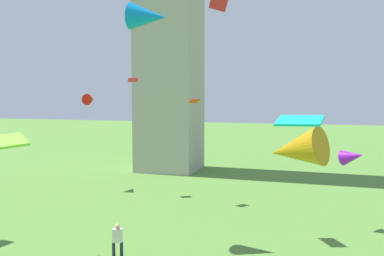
{
  "coord_description": "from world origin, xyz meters",
  "views": [
    {
      "loc": [
        6.53,
        0.34,
        7.9
      ],
      "look_at": [
        0.44,
        20.83,
        6.23
      ],
      "focal_mm": 37.97,
      "sensor_mm": 36.0,
      "label": 1
    }
  ],
  "objects_px": {
    "person_2": "(117,239)",
    "kite_flying_0": "(8,141)",
    "kite_flying_1": "(148,17)",
    "kite_flying_9": "(295,150)",
    "kite_flying_6": "(90,100)",
    "kite_flying_10": "(352,156)",
    "kite_flying_5": "(133,80)",
    "kite_flying_7": "(219,3)",
    "kite_flying_8": "(299,121)",
    "kite_flying_2": "(194,101)"
  },
  "relations": [
    {
      "from": "kite_flying_1",
      "to": "kite_flying_8",
      "type": "xyz_separation_m",
      "value": [
        8.13,
        -7.07,
        -5.01
      ]
    },
    {
      "from": "kite_flying_5",
      "to": "kite_flying_8",
      "type": "xyz_separation_m",
      "value": [
        13.49,
        -16.74,
        -2.1
      ]
    },
    {
      "from": "kite_flying_6",
      "to": "kite_flying_5",
      "type": "bearing_deg",
      "value": 165.28
    },
    {
      "from": "person_2",
      "to": "kite_flying_2",
      "type": "relative_size",
      "value": 1.77
    },
    {
      "from": "kite_flying_1",
      "to": "kite_flying_6",
      "type": "height_order",
      "value": "kite_flying_1"
    },
    {
      "from": "person_2",
      "to": "kite_flying_2",
      "type": "distance_m",
      "value": 13.18
    },
    {
      "from": "kite_flying_0",
      "to": "kite_flying_9",
      "type": "height_order",
      "value": "kite_flying_9"
    },
    {
      "from": "kite_flying_2",
      "to": "kite_flying_10",
      "type": "height_order",
      "value": "kite_flying_2"
    },
    {
      "from": "kite_flying_8",
      "to": "kite_flying_10",
      "type": "height_order",
      "value": "kite_flying_8"
    },
    {
      "from": "kite_flying_6",
      "to": "kite_flying_10",
      "type": "xyz_separation_m",
      "value": [
        20.53,
        -5.52,
        -3.22
      ]
    },
    {
      "from": "kite_flying_0",
      "to": "kite_flying_7",
      "type": "relative_size",
      "value": 1.35
    },
    {
      "from": "kite_flying_6",
      "to": "kite_flying_9",
      "type": "height_order",
      "value": "kite_flying_6"
    },
    {
      "from": "kite_flying_6",
      "to": "kite_flying_8",
      "type": "bearing_deg",
      "value": 130.11
    },
    {
      "from": "kite_flying_10",
      "to": "kite_flying_6",
      "type": "bearing_deg",
      "value": 107.64
    },
    {
      "from": "kite_flying_0",
      "to": "kite_flying_10",
      "type": "height_order",
      "value": "kite_flying_0"
    },
    {
      "from": "kite_flying_1",
      "to": "kite_flying_6",
      "type": "bearing_deg",
      "value": 39.94
    },
    {
      "from": "kite_flying_1",
      "to": "kite_flying_7",
      "type": "relative_size",
      "value": 1.44
    },
    {
      "from": "kite_flying_0",
      "to": "kite_flying_8",
      "type": "distance_m",
      "value": 10.25
    },
    {
      "from": "kite_flying_5",
      "to": "kite_flying_0",
      "type": "bearing_deg",
      "value": -112.06
    },
    {
      "from": "kite_flying_2",
      "to": "kite_flying_8",
      "type": "relative_size",
      "value": 0.63
    },
    {
      "from": "kite_flying_7",
      "to": "kite_flying_5",
      "type": "bearing_deg",
      "value": -150.69
    },
    {
      "from": "kite_flying_7",
      "to": "kite_flying_10",
      "type": "xyz_separation_m",
      "value": [
        7.53,
        2.43,
        -8.78
      ]
    },
    {
      "from": "kite_flying_8",
      "to": "kite_flying_9",
      "type": "distance_m",
      "value": 3.03
    },
    {
      "from": "kite_flying_2",
      "to": "kite_flying_10",
      "type": "relative_size",
      "value": 0.56
    },
    {
      "from": "kite_flying_7",
      "to": "kite_flying_10",
      "type": "height_order",
      "value": "kite_flying_7"
    },
    {
      "from": "kite_flying_5",
      "to": "kite_flying_1",
      "type": "bearing_deg",
      "value": -93.62
    },
    {
      "from": "kite_flying_0",
      "to": "kite_flying_10",
      "type": "relative_size",
      "value": 1.18
    },
    {
      "from": "person_2",
      "to": "kite_flying_6",
      "type": "xyz_separation_m",
      "value": [
        -9.28,
        13.4,
        6.63
      ]
    },
    {
      "from": "person_2",
      "to": "kite_flying_5",
      "type": "relative_size",
      "value": 1.83
    },
    {
      "from": "kite_flying_1",
      "to": "kite_flying_9",
      "type": "height_order",
      "value": "kite_flying_1"
    },
    {
      "from": "person_2",
      "to": "kite_flying_8",
      "type": "bearing_deg",
      "value": -41.06
    },
    {
      "from": "kite_flying_6",
      "to": "kite_flying_7",
      "type": "relative_size",
      "value": 0.93
    },
    {
      "from": "kite_flying_0",
      "to": "kite_flying_8",
      "type": "relative_size",
      "value": 1.32
    },
    {
      "from": "kite_flying_5",
      "to": "kite_flying_6",
      "type": "height_order",
      "value": "kite_flying_5"
    },
    {
      "from": "kite_flying_0",
      "to": "kite_flying_10",
      "type": "xyz_separation_m",
      "value": [
        12.84,
        13.19,
        -1.91
      ]
    },
    {
      "from": "kite_flying_1",
      "to": "kite_flying_9",
      "type": "relative_size",
      "value": 0.79
    },
    {
      "from": "kite_flying_0",
      "to": "kite_flying_9",
      "type": "distance_m",
      "value": 10.71
    },
    {
      "from": "kite_flying_2",
      "to": "kite_flying_7",
      "type": "xyz_separation_m",
      "value": [
        3.18,
        -5.96,
        5.61
      ]
    },
    {
      "from": "kite_flying_0",
      "to": "kite_flying_6",
      "type": "xyz_separation_m",
      "value": [
        -7.69,
        18.72,
        1.32
      ]
    },
    {
      "from": "kite_flying_1",
      "to": "kite_flying_7",
      "type": "bearing_deg",
      "value": -56.91
    },
    {
      "from": "kite_flying_6",
      "to": "kite_flying_7",
      "type": "height_order",
      "value": "kite_flying_7"
    },
    {
      "from": "kite_flying_5",
      "to": "person_2",
      "type": "bearing_deg",
      "value": -101.35
    },
    {
      "from": "kite_flying_6",
      "to": "kite_flying_7",
      "type": "xyz_separation_m",
      "value": [
        13.0,
        -7.95,
        5.55
      ]
    },
    {
      "from": "kite_flying_8",
      "to": "kite_flying_1",
      "type": "bearing_deg",
      "value": 148.88
    },
    {
      "from": "kite_flying_9",
      "to": "kite_flying_0",
      "type": "bearing_deg",
      "value": -44.16
    },
    {
      "from": "person_2",
      "to": "kite_flying_0",
      "type": "xyz_separation_m",
      "value": [
        -1.59,
        -5.31,
        5.31
      ]
    },
    {
      "from": "kite_flying_7",
      "to": "kite_flying_9",
      "type": "height_order",
      "value": "kite_flying_7"
    },
    {
      "from": "kite_flying_6",
      "to": "kite_flying_10",
      "type": "relative_size",
      "value": 0.81
    },
    {
      "from": "person_2",
      "to": "kite_flying_6",
      "type": "distance_m",
      "value": 17.6
    },
    {
      "from": "kite_flying_1",
      "to": "kite_flying_2",
      "type": "xyz_separation_m",
      "value": [
        0.13,
        8.38,
        -4.58
      ]
    }
  ]
}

